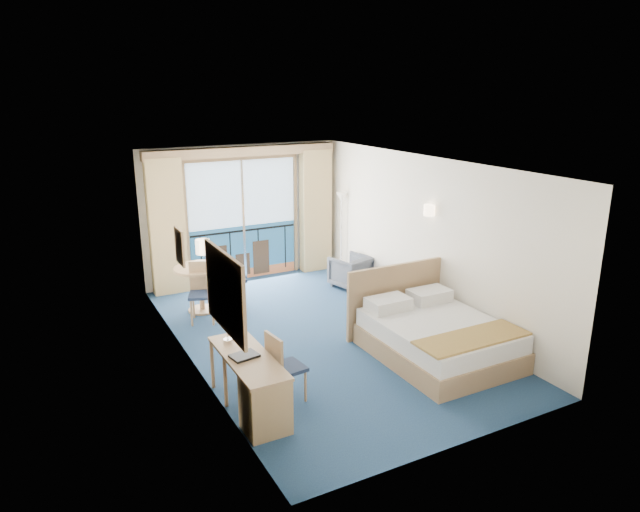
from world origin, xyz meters
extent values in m
plane|color=navy|center=(0.00, 0.00, 0.00)|extent=(6.50, 6.50, 0.00)
cube|color=white|center=(0.00, 3.26, 1.35)|extent=(4.00, 0.02, 2.70)
cube|color=white|center=(0.00, -3.26, 1.35)|extent=(4.00, 0.02, 2.70)
cube|color=white|center=(-2.01, 0.00, 1.35)|extent=(0.02, 6.50, 2.70)
cube|color=white|center=(2.01, 0.00, 1.35)|extent=(0.02, 6.50, 2.70)
cube|color=silver|center=(0.00, 0.00, 2.71)|extent=(4.00, 6.50, 0.02)
cube|color=navy|center=(0.00, 3.22, 0.56)|extent=(2.20, 0.02, 1.08)
cube|color=#C1E0FE|center=(0.00, 3.22, 1.76)|extent=(2.20, 0.02, 1.32)
cube|color=#9D5430|center=(0.00, 3.22, 0.10)|extent=(2.20, 0.02, 0.20)
cube|color=black|center=(0.00, 3.22, 1.00)|extent=(2.20, 0.02, 0.04)
cube|color=#A07B56|center=(0.00, 3.21, 2.46)|extent=(2.36, 0.03, 0.12)
cube|color=#A07B56|center=(-1.15, 3.21, 1.20)|extent=(0.06, 0.03, 2.40)
cube|color=#A07B56|center=(1.15, 3.21, 1.20)|extent=(0.06, 0.03, 2.40)
cube|color=silver|center=(0.00, 3.21, 1.20)|extent=(0.05, 0.02, 2.40)
cube|color=#3D291C|center=(0.35, 3.21, 0.40)|extent=(0.35, 0.02, 0.70)
cube|color=#3D291C|center=(-0.55, 3.21, 0.40)|extent=(0.35, 0.02, 0.70)
cube|color=#3D291C|center=(-0.05, 3.21, 0.30)|extent=(0.30, 0.02, 0.45)
cube|color=black|center=(-0.90, 3.22, 0.55)|extent=(0.02, 0.01, 0.90)
cube|color=black|center=(-0.30, 3.22, 0.55)|extent=(0.03, 0.01, 0.90)
cube|color=black|center=(0.30, 3.22, 0.55)|extent=(0.03, 0.01, 0.90)
cube|color=black|center=(0.90, 3.22, 0.55)|extent=(0.02, 0.01, 0.90)
cube|color=tan|center=(-1.55, 3.07, 1.28)|extent=(0.65, 0.22, 2.55)
cube|color=tan|center=(1.55, 3.07, 1.28)|extent=(0.65, 0.22, 2.55)
cube|color=#A07B56|center=(0.00, 3.10, 2.58)|extent=(3.80, 0.25, 0.18)
cube|color=#A07B56|center=(-1.98, -1.50, 1.55)|extent=(0.04, 1.25, 0.95)
cube|color=silver|center=(-1.95, -1.50, 1.55)|extent=(0.01, 1.12, 0.82)
cube|color=#A07B56|center=(-1.98, 0.45, 1.60)|extent=(0.03, 0.42, 0.52)
cube|color=gray|center=(-1.96, 0.45, 1.60)|extent=(0.01, 0.34, 0.44)
cylinder|color=beige|center=(-1.94, -0.60, 1.85)|extent=(0.18, 0.18, 0.18)
cylinder|color=beige|center=(1.94, -0.15, 1.85)|extent=(0.18, 0.18, 0.18)
cube|color=#A07B56|center=(1.17, -1.48, 0.15)|extent=(1.63, 2.03, 0.30)
cube|color=silver|center=(1.17, -1.48, 0.43)|extent=(1.56, 1.97, 0.25)
cube|color=#AF7F44|center=(1.17, -2.14, 0.57)|extent=(1.61, 0.56, 0.03)
cube|color=silver|center=(0.78, -0.75, 0.65)|extent=(0.63, 0.41, 0.18)
cube|color=silver|center=(1.55, -0.75, 0.65)|extent=(0.63, 0.41, 0.18)
cube|color=#A07B56|center=(1.17, -0.41, 0.56)|extent=(1.78, 0.06, 1.12)
cube|color=tan|center=(1.79, -0.17, 0.24)|extent=(0.37, 0.35, 0.49)
cube|color=white|center=(1.83, -0.15, 0.53)|extent=(0.23, 0.20, 0.09)
imported|color=#40444D|center=(1.63, 1.75, 0.31)|extent=(0.82, 0.84, 0.63)
cylinder|color=silver|center=(1.88, 2.56, 0.02)|extent=(0.24, 0.24, 0.03)
cylinder|color=silver|center=(1.88, 2.56, 0.81)|extent=(0.03, 0.03, 1.62)
cone|color=beige|center=(1.88, 2.56, 1.62)|extent=(0.22, 0.22, 0.19)
cube|color=#A07B56|center=(-1.73, -1.49, 0.68)|extent=(0.51, 1.50, 0.04)
cube|color=tan|center=(-1.73, -2.01, 0.33)|extent=(0.49, 0.45, 0.66)
cylinder|color=#A07B56|center=(-1.96, -1.31, 0.33)|extent=(0.05, 0.05, 0.66)
cylinder|color=#A07B56|center=(-1.50, -1.31, 0.33)|extent=(0.05, 0.05, 0.66)
cylinder|color=#A07B56|center=(-1.96, -0.79, 0.33)|extent=(0.05, 0.05, 0.66)
cylinder|color=#A07B56|center=(-1.50, -0.79, 0.33)|extent=(0.05, 0.05, 0.66)
cube|color=#1B2741|center=(-1.23, -1.52, 0.44)|extent=(0.43, 0.43, 0.05)
cube|color=#A07B56|center=(-1.42, -1.54, 0.68)|extent=(0.08, 0.39, 0.47)
cylinder|color=#A07B56|center=(-1.06, -1.66, 0.21)|extent=(0.03, 0.03, 0.42)
cylinder|color=#A07B56|center=(-1.09, -1.34, 0.21)|extent=(0.03, 0.03, 0.42)
cylinder|color=#A07B56|center=(-1.37, -1.69, 0.21)|extent=(0.03, 0.03, 0.42)
cylinder|color=#A07B56|center=(-1.41, -1.38, 0.21)|extent=(0.03, 0.03, 0.42)
cube|color=black|center=(-1.77, -1.49, 0.72)|extent=(0.35, 0.28, 0.03)
cylinder|color=silver|center=(-1.81, -1.01, 0.73)|extent=(0.12, 0.12, 0.02)
cylinder|color=silver|center=(-1.81, -1.01, 0.92)|extent=(0.02, 0.02, 0.41)
cone|color=beige|center=(-1.81, -1.01, 1.13)|extent=(0.11, 0.11, 0.10)
cylinder|color=#A07B56|center=(-1.30, 1.88, 0.78)|extent=(0.89, 0.89, 0.04)
cylinder|color=#A07B56|center=(-1.30, 1.88, 0.39)|extent=(0.09, 0.09, 0.78)
cylinder|color=#A07B56|center=(-1.30, 1.88, 0.02)|extent=(0.49, 0.49, 0.03)
cube|color=#1B2741|center=(-0.81, 1.79, 0.53)|extent=(0.47, 0.47, 0.06)
cube|color=#A07B56|center=(-1.04, 1.79, 0.82)|extent=(0.05, 0.47, 0.56)
cylinder|color=#A07B56|center=(-0.63, 1.60, 0.25)|extent=(0.04, 0.04, 0.50)
cylinder|color=#A07B56|center=(-0.62, 1.98, 0.25)|extent=(0.04, 0.04, 0.50)
cylinder|color=#A07B56|center=(-1.01, 1.60, 0.25)|extent=(0.04, 0.04, 0.50)
cylinder|color=#A07B56|center=(-1.00, 1.98, 0.25)|extent=(0.04, 0.04, 0.50)
cube|color=#1B2741|center=(-1.43, 1.40, 0.48)|extent=(0.55, 0.55, 0.05)
cube|color=#A07B56|center=(-1.36, 1.59, 0.74)|extent=(0.41, 0.19, 0.51)
cylinder|color=#A07B56|center=(-1.65, 1.30, 0.23)|extent=(0.04, 0.04, 0.45)
cylinder|color=#A07B56|center=(-1.33, 1.18, 0.23)|extent=(0.04, 0.04, 0.45)
cylinder|color=#A07B56|center=(-1.53, 1.62, 0.23)|extent=(0.04, 0.04, 0.45)
cylinder|color=#A07B56|center=(-1.21, 1.50, 0.23)|extent=(0.04, 0.04, 0.45)
camera|label=1|loc=(-3.84, -7.29, 3.74)|focal=32.00mm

